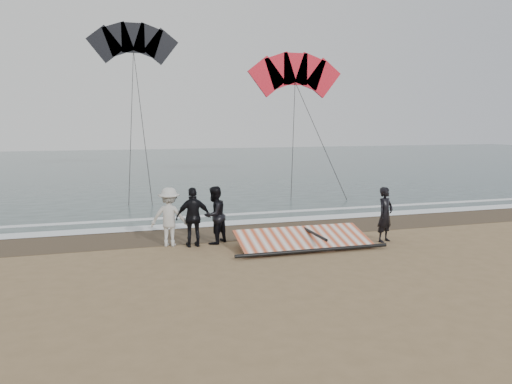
# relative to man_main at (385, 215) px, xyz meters

# --- Properties ---
(ground) EXTENTS (120.00, 120.00, 0.00)m
(ground) POSITION_rel_man_main_xyz_m (-2.73, -1.66, -0.89)
(ground) COLOR #8C704C
(ground) RESTS_ON ground
(sea) EXTENTS (120.00, 54.00, 0.02)m
(sea) POSITION_rel_man_main_xyz_m (-2.73, 31.34, -0.88)
(sea) COLOR #233838
(sea) RESTS_ON ground
(wet_sand) EXTENTS (120.00, 2.80, 0.01)m
(wet_sand) POSITION_rel_man_main_xyz_m (-2.73, 2.84, -0.88)
(wet_sand) COLOR #4C3D2B
(wet_sand) RESTS_ON ground
(foam_near) EXTENTS (120.00, 0.90, 0.01)m
(foam_near) POSITION_rel_man_main_xyz_m (-2.73, 4.24, -0.86)
(foam_near) COLOR white
(foam_near) RESTS_ON sea
(foam_far) EXTENTS (120.00, 0.45, 0.01)m
(foam_far) POSITION_rel_man_main_xyz_m (-2.73, 5.94, -0.86)
(foam_far) COLOR white
(foam_far) RESTS_ON sea
(man_main) EXTENTS (0.77, 0.66, 1.78)m
(man_main) POSITION_rel_man_main_xyz_m (0.00, 0.00, 0.00)
(man_main) COLOR black
(man_main) RESTS_ON ground
(board_white) EXTENTS (0.92, 2.28, 0.09)m
(board_white) POSITION_rel_man_main_xyz_m (-2.23, 0.46, -0.84)
(board_white) COLOR white
(board_white) RESTS_ON ground
(board_cream) EXTENTS (1.62, 2.12, 0.09)m
(board_cream) POSITION_rel_man_main_xyz_m (-1.43, 1.31, -0.84)
(board_cream) COLOR beige
(board_cream) RESTS_ON ground
(trio_cluster) EXTENTS (2.64, 1.17, 1.85)m
(trio_cluster) POSITION_rel_man_main_xyz_m (-6.08, 1.34, 0.03)
(trio_cluster) COLOR black
(trio_cluster) RESTS_ON ground
(sail_rig) EXTENTS (4.76, 2.06, 0.52)m
(sail_rig) POSITION_rel_man_main_xyz_m (-2.88, 0.14, -0.69)
(sail_rig) COLOR black
(sail_rig) RESTS_ON ground
(kite_red) EXTENTS (6.92, 4.37, 10.62)m
(kite_red) POSITION_rel_man_main_xyz_m (3.28, 16.46, 5.78)
(kite_red) COLOR red
(kite_red) RESTS_ON ground
(kite_dark) EXTENTS (6.75, 6.58, 15.58)m
(kite_dark) POSITION_rel_man_main_xyz_m (-6.37, 22.18, 8.12)
(kite_dark) COLOR black
(kite_dark) RESTS_ON ground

